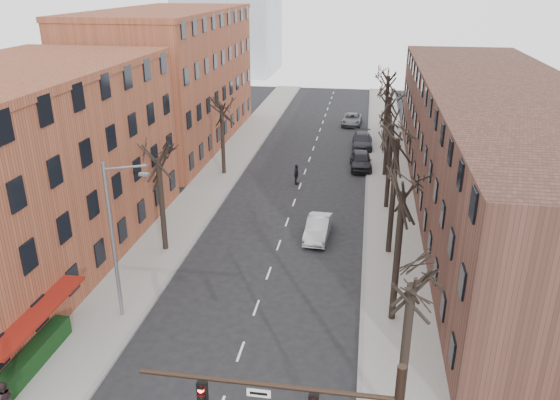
% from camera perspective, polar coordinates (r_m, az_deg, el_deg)
% --- Properties ---
extents(sidewalk_left, '(4.00, 90.00, 0.15)m').
position_cam_1_polar(sidewalk_left, '(53.72, -6.01, 3.13)').
color(sidewalk_left, gray).
rests_on(sidewalk_left, ground).
extents(sidewalk_right, '(4.00, 90.00, 0.15)m').
position_cam_1_polar(sidewalk_right, '(52.04, 11.30, 2.18)').
color(sidewalk_right, gray).
rests_on(sidewalk_right, ground).
extents(building_left_near, '(12.00, 26.00, 12.00)m').
position_cam_1_polar(building_left_near, '(37.89, -26.14, 2.21)').
color(building_left_near, brown).
rests_on(building_left_near, ground).
extents(building_left_far, '(12.00, 28.00, 14.00)m').
position_cam_1_polar(building_left_far, '(62.74, -11.36, 12.12)').
color(building_left_far, brown).
rests_on(building_left_far, ground).
extents(building_right, '(12.00, 50.00, 10.00)m').
position_cam_1_polar(building_right, '(46.90, 21.73, 5.14)').
color(building_right, '#512F26').
rests_on(building_right, ground).
extents(awning_left, '(1.20, 7.00, 0.15)m').
position_cam_1_polar(awning_left, '(30.46, -23.19, -14.91)').
color(awning_left, maroon).
rests_on(awning_left, ground).
extents(hedge, '(0.80, 6.00, 1.00)m').
position_cam_1_polar(hedge, '(29.49, -24.58, -14.94)').
color(hedge, '#113313').
rests_on(hedge, sidewalk_left).
extents(tree_right_b, '(5.20, 5.20, 10.80)m').
position_cam_1_polar(tree_right_b, '(31.37, 11.56, -12.18)').
color(tree_right_b, black).
rests_on(tree_right_b, ground).
extents(tree_right_c, '(5.20, 5.20, 11.60)m').
position_cam_1_polar(tree_right_c, '(38.26, 11.22, -5.46)').
color(tree_right_c, black).
rests_on(tree_right_c, ground).
extents(tree_right_d, '(5.20, 5.20, 10.00)m').
position_cam_1_polar(tree_right_d, '(45.52, 10.99, -0.84)').
color(tree_right_d, black).
rests_on(tree_right_d, ground).
extents(tree_right_e, '(5.20, 5.20, 10.80)m').
position_cam_1_polar(tree_right_e, '(52.99, 10.83, 2.50)').
color(tree_right_e, black).
rests_on(tree_right_e, ground).
extents(tree_right_f, '(5.20, 5.20, 11.60)m').
position_cam_1_polar(tree_right_f, '(60.59, 10.71, 5.00)').
color(tree_right_f, black).
rests_on(tree_right_f, ground).
extents(tree_left_a, '(5.20, 5.20, 9.50)m').
position_cam_1_polar(tree_left_a, '(38.74, -11.83, -5.15)').
color(tree_left_a, black).
rests_on(tree_left_a, ground).
extents(tree_left_b, '(5.20, 5.20, 9.50)m').
position_cam_1_polar(tree_left_b, '(52.73, -5.86, 2.69)').
color(tree_left_b, black).
rests_on(tree_left_b, ground).
extents(streetlight, '(2.45, 0.22, 9.03)m').
position_cam_1_polar(streetlight, '(29.81, -16.83, -3.55)').
color(streetlight, slate).
rests_on(streetlight, ground).
extents(silver_sedan, '(1.78, 4.62, 1.50)m').
position_cam_1_polar(silver_sedan, '(39.48, 3.98, -2.95)').
color(silver_sedan, '#AAADB1').
rests_on(silver_sedan, ground).
extents(parked_car_near, '(2.35, 5.14, 1.71)m').
position_cam_1_polar(parked_car_near, '(54.46, 8.44, 4.14)').
color(parked_car_near, black).
rests_on(parked_car_near, ground).
extents(parked_car_mid, '(2.32, 5.43, 1.56)m').
position_cam_1_polar(parked_car_mid, '(61.38, 8.59, 6.12)').
color(parked_car_mid, '#22212A').
rests_on(parked_car_mid, ground).
extents(parked_car_far, '(2.61, 5.21, 1.42)m').
position_cam_1_polar(parked_car_far, '(71.28, 7.54, 8.36)').
color(parked_car_far, slate).
rests_on(parked_car_far, ground).
extents(pedestrian_b, '(0.95, 0.90, 1.56)m').
position_cam_1_polar(pedestrian_b, '(27.28, -26.83, -17.97)').
color(pedestrian_b, black).
rests_on(pedestrian_b, sidewalk_left).
extents(pedestrian_crossing, '(0.54, 1.13, 1.88)m').
position_cam_1_polar(pedestrian_crossing, '(49.61, 1.71, 2.68)').
color(pedestrian_crossing, black).
rests_on(pedestrian_crossing, ground).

